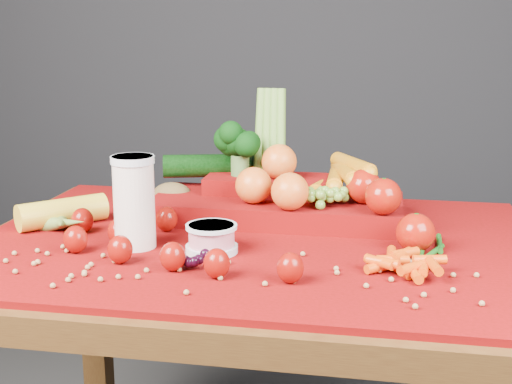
% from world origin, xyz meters
% --- Properties ---
extents(table, '(1.10, 0.80, 0.75)m').
position_xyz_m(table, '(0.00, 0.00, 0.66)').
color(table, '#361D0C').
rests_on(table, ground).
extents(red_cloth, '(1.05, 0.75, 0.01)m').
position_xyz_m(red_cloth, '(0.00, 0.00, 0.76)').
color(red_cloth, '#770308').
rests_on(red_cloth, table).
extents(milk_glass, '(0.08, 0.08, 0.17)m').
position_xyz_m(milk_glass, '(-0.21, -0.09, 0.85)').
color(milk_glass, silver).
rests_on(milk_glass, red_cloth).
extents(yogurt_bowl, '(0.09, 0.09, 0.05)m').
position_xyz_m(yogurt_bowl, '(-0.06, -0.09, 0.79)').
color(yogurt_bowl, silver).
rests_on(yogurt_bowl, red_cloth).
extents(strawberry_scatter, '(0.48, 0.28, 0.05)m').
position_xyz_m(strawberry_scatter, '(-0.16, -0.13, 0.79)').
color(strawberry_scatter, maroon).
rests_on(strawberry_scatter, red_cloth).
extents(dark_grape_cluster, '(0.06, 0.05, 0.03)m').
position_xyz_m(dark_grape_cluster, '(-0.08, -0.18, 0.78)').
color(dark_grape_cluster, black).
rests_on(dark_grape_cluster, red_cloth).
extents(soybean_scatter, '(0.84, 0.24, 0.01)m').
position_xyz_m(soybean_scatter, '(0.00, -0.20, 0.77)').
color(soybean_scatter, '#A77B48').
rests_on(soybean_scatter, red_cloth).
extents(corn_ear, '(0.25, 0.26, 0.06)m').
position_xyz_m(corn_ear, '(-0.39, -0.01, 0.78)').
color(corn_ear, yellow).
rests_on(corn_ear, red_cloth).
extents(potato, '(0.09, 0.07, 0.06)m').
position_xyz_m(potato, '(-0.22, 0.18, 0.79)').
color(potato, brown).
rests_on(potato, red_cloth).
extents(baby_carrot_pile, '(0.17, 0.17, 0.03)m').
position_xyz_m(baby_carrot_pile, '(0.28, -0.12, 0.78)').
color(baby_carrot_pile, '#D44007').
rests_on(baby_carrot_pile, red_cloth).
extents(green_bean_pile, '(0.14, 0.12, 0.01)m').
position_xyz_m(green_bean_pile, '(0.33, -0.01, 0.77)').
color(green_bean_pile, '#165513').
rests_on(green_bean_pile, red_cloth).
extents(produce_mound, '(0.59, 0.36, 0.27)m').
position_xyz_m(produce_mound, '(0.04, 0.16, 0.82)').
color(produce_mound, '#770308').
rests_on(produce_mound, red_cloth).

